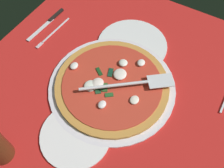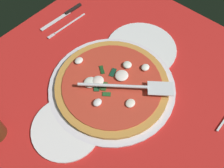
# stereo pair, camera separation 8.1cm
# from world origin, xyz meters

# --- Properties ---
(ground_plane) EXTENTS (0.94, 0.94, 0.01)m
(ground_plane) POSITION_xyz_m (0.00, 0.00, -0.00)
(ground_plane) COLOR red
(checker_pattern) EXTENTS (0.94, 0.94, 0.00)m
(checker_pattern) POSITION_xyz_m (-0.00, -0.00, 0.00)
(checker_pattern) COLOR silver
(checker_pattern) RESTS_ON ground_plane
(pizza_pan) EXTENTS (0.41, 0.41, 0.01)m
(pizza_pan) POSITION_xyz_m (-0.02, 0.01, 0.01)
(pizza_pan) COLOR silver
(pizza_pan) RESTS_ON ground_plane
(dinner_plate_left) EXTENTS (0.21, 0.21, 0.01)m
(dinner_plate_left) POSITION_xyz_m (-0.21, 0.02, 0.01)
(dinner_plate_left) COLOR white
(dinner_plate_left) RESTS_ON ground_plane
(dinner_plate_right) EXTENTS (0.25, 0.25, 0.01)m
(dinner_plate_right) POSITION_xyz_m (0.17, 0.04, 0.01)
(dinner_plate_right) COLOR silver
(dinner_plate_right) RESTS_ON ground_plane
(pizza) EXTENTS (0.37, 0.37, 0.03)m
(pizza) POSITION_xyz_m (-0.02, 0.02, 0.02)
(pizza) COLOR #C28439
(pizza) RESTS_ON pizza_pan
(pizza_server) EXTENTS (0.21, 0.25, 0.01)m
(pizza_server) POSITION_xyz_m (0.00, -0.04, 0.04)
(pizza_server) COLOR silver
(pizza_server) RESTS_ON pizza
(place_setting_far) EXTENTS (0.21, 0.12, 0.01)m
(place_setting_far) POSITION_xyz_m (0.10, 0.35, 0.00)
(place_setting_far) COLOR silver
(place_setting_far) RESTS_ON ground_plane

